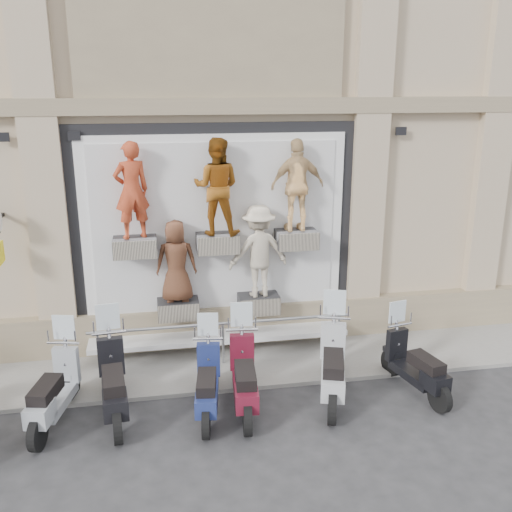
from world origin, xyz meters
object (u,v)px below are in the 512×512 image
object	(u,v)px
scooter_c	(52,378)
scooter_e	(207,371)
scooter_f	(244,364)
scooter_g	(333,352)
scooter_d	(112,369)
scooter_h	(416,353)
guard_rail	(223,345)

from	to	relation	value
scooter_c	scooter_e	xyz separation A→B (m)	(2.43, -0.16, -0.03)
scooter_f	scooter_g	distance (m)	1.55
scooter_e	scooter_f	bearing A→B (deg)	11.13
scooter_e	scooter_g	distance (m)	2.17
scooter_d	scooter_f	world-z (taller)	scooter_d
scooter_d	scooter_h	bearing A→B (deg)	-7.85
scooter_h	scooter_g	bearing A→B (deg)	164.50
scooter_c	scooter_h	size ratio (longest dim) A/B	1.06
scooter_c	scooter_d	world-z (taller)	scooter_d
scooter_g	scooter_h	xyz separation A→B (m)	(1.48, -0.08, -0.12)
guard_rail	scooter_e	size ratio (longest dim) A/B	2.69
scooter_f	scooter_h	bearing A→B (deg)	5.18
guard_rail	scooter_d	bearing A→B (deg)	-145.10
scooter_d	scooter_h	world-z (taller)	scooter_d
scooter_d	scooter_g	distance (m)	3.67
scooter_f	guard_rail	bearing A→B (deg)	101.61
scooter_c	scooter_e	world-z (taller)	scooter_c
scooter_c	scooter_g	xyz separation A→B (m)	(4.59, -0.07, 0.07)
guard_rail	scooter_g	bearing A→B (deg)	-40.73
guard_rail	scooter_h	xyz separation A→B (m)	(3.19, -1.55, 0.29)
scooter_c	scooter_h	bearing A→B (deg)	11.45
scooter_d	scooter_g	bearing A→B (deg)	-7.43
scooter_d	scooter_h	distance (m)	5.15
scooter_f	scooter_h	world-z (taller)	scooter_f
guard_rail	scooter_f	world-z (taller)	scooter_f
scooter_c	scooter_g	distance (m)	4.59
guard_rail	scooter_h	world-z (taller)	scooter_h
scooter_c	scooter_f	world-z (taller)	scooter_f
guard_rail	scooter_g	world-z (taller)	scooter_g
guard_rail	scooter_c	bearing A→B (deg)	-154.07
guard_rail	scooter_e	bearing A→B (deg)	-106.15
scooter_e	guard_rail	bearing A→B (deg)	81.83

